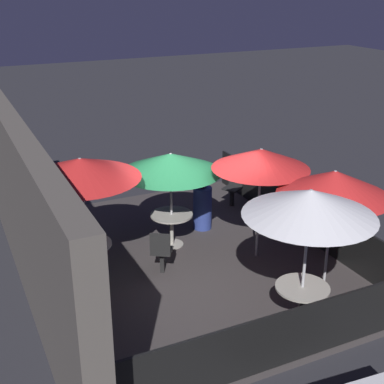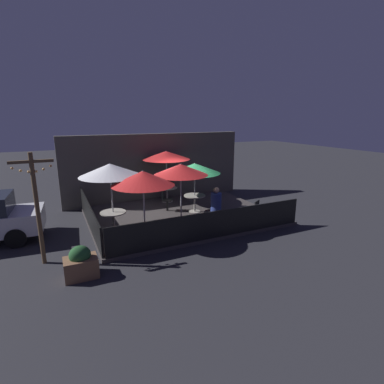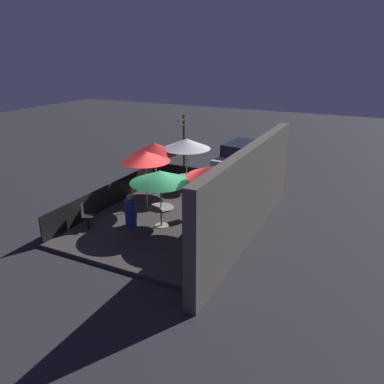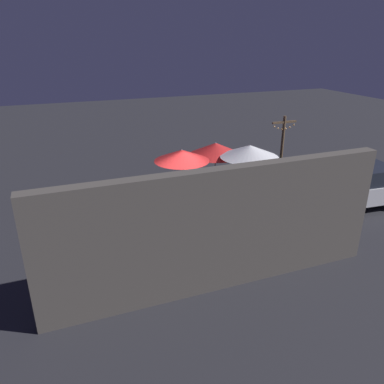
{
  "view_description": "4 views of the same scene",
  "coord_description": "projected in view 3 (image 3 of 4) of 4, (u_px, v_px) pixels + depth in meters",
  "views": [
    {
      "loc": [
        -9.02,
        4.15,
        5.58
      ],
      "look_at": [
        0.47,
        -0.36,
        1.38
      ],
      "focal_mm": 50.0,
      "sensor_mm": 36.0,
      "label": 1
    },
    {
      "loc": [
        -4.74,
        -11.06,
        4.15
      ],
      "look_at": [
        0.37,
        -0.32,
        1.11
      ],
      "focal_mm": 28.0,
      "sensor_mm": 36.0,
      "label": 2
    },
    {
      "loc": [
        11.33,
        6.53,
        6.11
      ],
      "look_at": [
        -0.83,
        0.54,
        1.02
      ],
      "focal_mm": 35.0,
      "sensor_mm": 36.0,
      "label": 3
    },
    {
      "loc": [
        3.64,
        10.55,
        6.12
      ],
      "look_at": [
        -0.47,
        -0.1,
        1.39
      ],
      "focal_mm": 35.0,
      "sensor_mm": 36.0,
      "label": 4
    }
  ],
  "objects": [
    {
      "name": "ground_plane",
      "position": [
        170.0,
        221.0,
        14.36
      ],
      "size": [
        60.0,
        60.0,
        0.0
      ],
      "primitive_type": "plane",
      "color": "#26262B"
    },
    {
      "name": "patio_deck",
      "position": [
        170.0,
        220.0,
        14.34
      ],
      "size": [
        7.42,
        5.74,
        0.12
      ],
      "color": "#383333",
      "rests_on": "ground_plane"
    },
    {
      "name": "building_wall",
      "position": [
        250.0,
        194.0,
        12.5
      ],
      "size": [
        9.02,
        0.36,
        3.31
      ],
      "color": "#4C4742",
      "rests_on": "ground_plane"
    },
    {
      "name": "fence_front",
      "position": [
        109.0,
        195.0,
        15.32
      ],
      "size": [
        7.22,
        0.05,
        0.95
      ],
      "color": "black",
      "rests_on": "patio_deck"
    },
    {
      "name": "fence_side_left",
      "position": [
        209.0,
        179.0,
        17.23
      ],
      "size": [
        0.05,
        5.54,
        0.95
      ],
      "color": "black",
      "rests_on": "patio_deck"
    },
    {
      "name": "patio_umbrella_0",
      "position": [
        219.0,
        171.0,
        12.55
      ],
      "size": [
        2.22,
        2.22,
        2.44
      ],
      "color": "#B2B2B7",
      "rests_on": "patio_deck"
    },
    {
      "name": "patio_umbrella_1",
      "position": [
        160.0,
        177.0,
        13.08
      ],
      "size": [
        2.16,
        2.16,
        2.11
      ],
      "color": "#B2B2B7",
      "rests_on": "patio_deck"
    },
    {
      "name": "patio_umbrella_2",
      "position": [
        186.0,
        144.0,
        16.32
      ],
      "size": [
        2.12,
        2.12,
        2.45
      ],
      "color": "#B2B2B7",
      "rests_on": "patio_deck"
    },
    {
      "name": "patio_umbrella_3",
      "position": [
        145.0,
        156.0,
        14.61
      ],
      "size": [
        1.96,
        1.96,
        2.37
      ],
      "color": "#B2B2B7",
      "rests_on": "patio_deck"
    },
    {
      "name": "patio_umbrella_4",
      "position": [
        154.0,
        148.0,
        16.16
      ],
      "size": [
        2.04,
        2.04,
        2.33
      ],
      "color": "#B2B2B7",
      "rests_on": "patio_deck"
    },
    {
      "name": "dining_table_0",
      "position": [
        218.0,
        217.0,
        13.14
      ],
      "size": [
        0.96,
        0.96,
        0.7
      ],
      "color": "#9E998E",
      "rests_on": "patio_deck"
    },
    {
      "name": "dining_table_1",
      "position": [
        161.0,
        211.0,
        13.54
      ],
      "size": [
        0.92,
        0.92,
        0.74
      ],
      "color": "#9E998E",
      "rests_on": "patio_deck"
    },
    {
      "name": "dining_table_2",
      "position": [
        187.0,
        179.0,
        16.9
      ],
      "size": [
        0.9,
        0.9,
        0.73
      ],
      "color": "#9E998E",
      "rests_on": "patio_deck"
    },
    {
      "name": "patio_chair_0",
      "position": [
        86.0,
        215.0,
        13.37
      ],
      "size": [
        0.55,
        0.55,
        0.94
      ],
      "rotation": [
        0.0,
        0.0,
        2.11
      ],
      "color": "black",
      "rests_on": "patio_deck"
    },
    {
      "name": "patio_chair_1",
      "position": [
        191.0,
        206.0,
        14.17
      ],
      "size": [
        0.55,
        0.55,
        0.94
      ],
      "rotation": [
        0.0,
        0.0,
        -0.57
      ],
      "color": "black",
      "rests_on": "patio_deck"
    },
    {
      "name": "patron_0",
      "position": [
        131.0,
        212.0,
        13.55
      ],
      "size": [
        0.58,
        0.58,
        1.25
      ],
      "rotation": [
        0.0,
        0.0,
        0.46
      ],
      "color": "navy",
      "rests_on": "patio_deck"
    },
    {
      "name": "planter_box",
      "position": [
        154.0,
        171.0,
        19.24
      ],
      "size": [
        0.85,
        0.59,
        0.89
      ],
      "color": "brown",
      "rests_on": "ground_plane"
    },
    {
      "name": "light_post",
      "position": [
        184.0,
        142.0,
        18.96
      ],
      "size": [
        1.1,
        0.12,
        3.22
      ],
      "color": "brown",
      "rests_on": "ground_plane"
    },
    {
      "name": "parked_car_0",
      "position": [
        242.0,
        157.0,
        19.97
      ],
      "size": [
        4.23,
        2.04,
        1.62
      ],
      "rotation": [
        0.0,
        0.0,
        -0.08
      ],
      "color": "silver",
      "rests_on": "ground_plane"
    }
  ]
}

